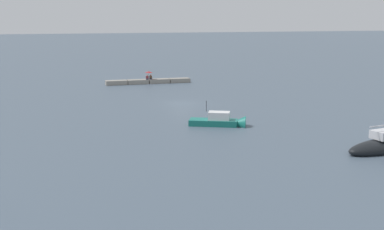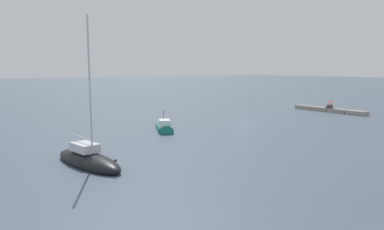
{
  "view_description": "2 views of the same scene",
  "coord_description": "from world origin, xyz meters",
  "views": [
    {
      "loc": [
        15.83,
        57.09,
        10.09
      ],
      "look_at": [
        4.78,
        20.13,
        2.63
      ],
      "focal_mm": 48.11,
      "sensor_mm": 36.0,
      "label": 1
    },
    {
      "loc": [
        -35.25,
        33.45,
        7.17
      ],
      "look_at": [
        1.7,
        7.68,
        1.28
      ],
      "focal_mm": 33.43,
      "sensor_mm": 36.0,
      "label": 2
    }
  ],
  "objects": [
    {
      "name": "seawall_pier",
      "position": [
        0.0,
        -18.92,
        0.33
      ],
      "size": [
        12.87,
        1.51,
        0.65
      ],
      "color": "gray",
      "rests_on": "ground_plane"
    },
    {
      "name": "motorboat_teal_near",
      "position": [
        -0.36,
        12.92,
        0.31
      ],
      "size": [
        5.43,
        3.68,
        2.94
      ],
      "rotation": [
        0.0,
        0.0,
        1.13
      ],
      "color": "#197266",
      "rests_on": "ground_plane"
    },
    {
      "name": "umbrella_open_red",
      "position": [
        -0.11,
        -18.96,
        1.75
      ],
      "size": [
        1.1,
        1.1,
        1.25
      ],
      "color": "black",
      "rests_on": "seawall_pier"
    },
    {
      "name": "person_seated_brown_left",
      "position": [
        -0.37,
        -18.88,
        0.91
      ],
      "size": [
        0.48,
        0.66,
        0.73
      ],
      "rotation": [
        0.0,
        0.0,
        -0.18
      ],
      "color": "#1E2333",
      "rests_on": "seawall_pier"
    },
    {
      "name": "ground_plane",
      "position": [
        0.0,
        0.0,
        0.0
      ],
      "size": [
        500.0,
        500.0,
        0.0
      ],
      "primitive_type": "plane",
      "color": "#475666"
    },
    {
      "name": "person_seated_maroon_right",
      "position": [
        0.19,
        -18.78,
        0.91
      ],
      "size": [
        0.48,
        0.66,
        0.73
      ],
      "rotation": [
        0.0,
        0.0,
        -0.18
      ],
      "color": "#1E2333",
      "rests_on": "seawall_pier"
    }
  ]
}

